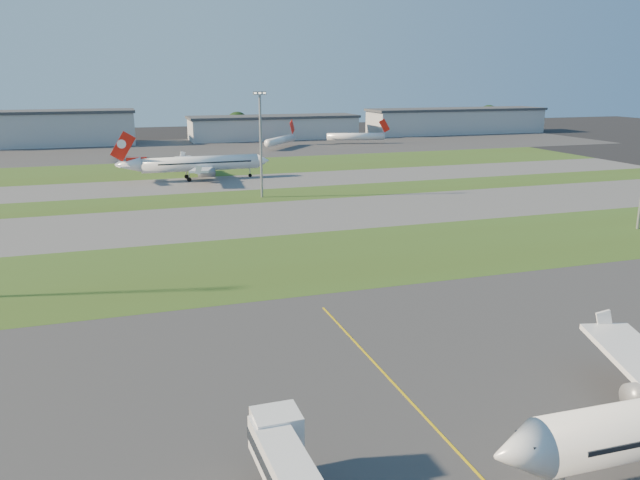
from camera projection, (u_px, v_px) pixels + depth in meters
name	position (u px, v px, depth m)	size (l,w,h in m)	color
ground	(380.00, 438.00, 51.90)	(700.00, 700.00, 0.00)	black
apron_near	(380.00, 438.00, 51.90)	(300.00, 70.00, 0.01)	#333335
grass_strip_a	(250.00, 265.00, 99.69)	(300.00, 34.00, 0.01)	#364C19
taxiway_a	(217.00, 221.00, 130.01)	(300.00, 32.00, 0.01)	#515154
grass_strip_b	(201.00, 199.00, 152.98)	(300.00, 18.00, 0.01)	#364C19
taxiway_b	(190.00, 185.00, 173.20)	(300.00, 26.00, 0.01)	#515154
grass_strip_c	(178.00, 169.00, 203.52)	(300.00, 40.00, 0.01)	#364C19
apron_far	(163.00, 149.00, 258.66)	(400.00, 80.00, 0.01)	#333335
yellow_line	(434.00, 428.00, 53.41)	(0.25, 60.00, 0.02)	gold
airliner_taxiing	(199.00, 164.00, 181.64)	(41.79, 35.47, 13.05)	white
mini_jet_near	(281.00, 140.00, 263.27)	(19.05, 23.55, 9.48)	white
mini_jet_far	(356.00, 136.00, 280.37)	(28.24, 9.00, 9.48)	white
light_mast_centre	(261.00, 138.00, 151.93)	(3.20, 0.70, 25.80)	gray
hangar_west	(50.00, 128.00, 270.69)	(71.40, 23.00, 15.20)	#989B9F
hangar_east	(274.00, 127.00, 301.43)	(81.60, 23.00, 11.20)	#989B9F
hangar_far_east	(456.00, 121.00, 331.42)	(96.90, 23.00, 13.20)	#989B9F
tree_mid_west	(111.00, 129.00, 288.81)	(9.90, 9.90, 10.80)	black
tree_mid_east	(237.00, 123.00, 309.46)	(11.55, 11.55, 12.60)	black
tree_east	(378.00, 122.00, 330.47)	(10.45, 10.45, 11.40)	black
tree_far_east	(488.00, 116.00, 354.98)	(12.65, 12.65, 13.80)	black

